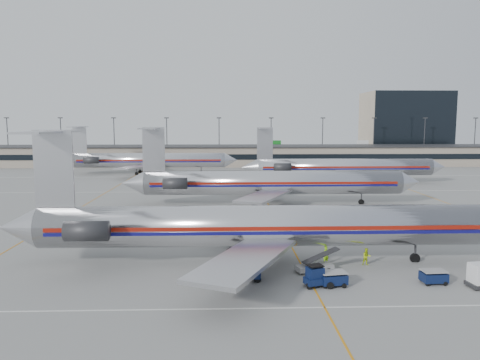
{
  "coord_description": "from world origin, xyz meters",
  "views": [
    {
      "loc": [
        -7.21,
        -50.21,
        13.23
      ],
      "look_at": [
        -4.79,
        21.69,
        4.5
      ],
      "focal_mm": 35.0,
      "sensor_mm": 36.0,
      "label": 1
    }
  ],
  "objects_px": {
    "jet_foreground": "(253,225)",
    "jet_second_row": "(267,182)",
    "belt_loader": "(315,266)",
    "tug_center": "(317,277)"
  },
  "relations": [
    {
      "from": "jet_second_row",
      "to": "belt_loader",
      "type": "relative_size",
      "value": 11.86
    },
    {
      "from": "jet_foreground",
      "to": "jet_second_row",
      "type": "height_order",
      "value": "jet_foreground"
    },
    {
      "from": "jet_second_row",
      "to": "belt_loader",
      "type": "height_order",
      "value": "jet_second_row"
    },
    {
      "from": "jet_second_row",
      "to": "belt_loader",
      "type": "bearing_deg",
      "value": -88.07
    },
    {
      "from": "jet_foreground",
      "to": "jet_second_row",
      "type": "distance_m",
      "value": 32.44
    },
    {
      "from": "jet_second_row",
      "to": "belt_loader",
      "type": "xyz_separation_m",
      "value": [
        1.18,
        -34.87,
        -3.14
      ]
    },
    {
      "from": "jet_foreground",
      "to": "tug_center",
      "type": "distance_m",
      "value": 8.65
    },
    {
      "from": "jet_second_row",
      "to": "tug_center",
      "type": "relative_size",
      "value": 19.38
    },
    {
      "from": "jet_foreground",
      "to": "belt_loader",
      "type": "bearing_deg",
      "value": -26.46
    },
    {
      "from": "tug_center",
      "to": "belt_loader",
      "type": "bearing_deg",
      "value": 63.55
    }
  ]
}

